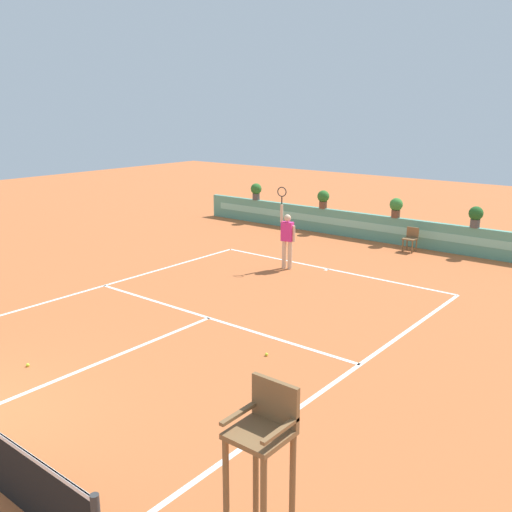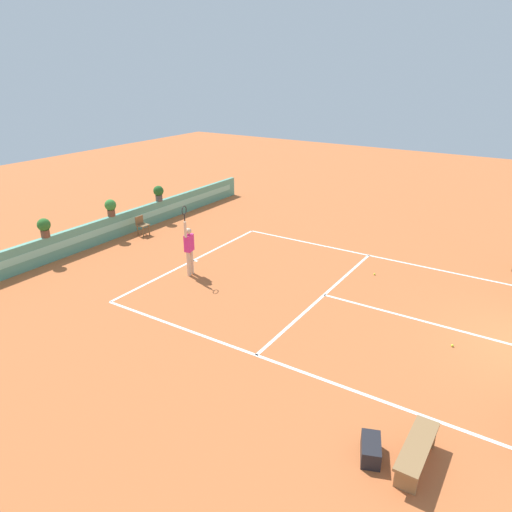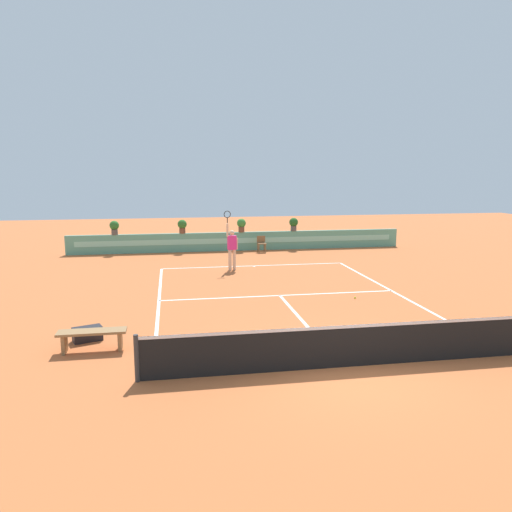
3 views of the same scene
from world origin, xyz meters
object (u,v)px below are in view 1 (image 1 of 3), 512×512
at_px(umpire_chair, 263,455).
at_px(potted_plant_right, 476,215).
at_px(tennis_ball_near_baseline, 267,354).
at_px(potted_plant_centre, 396,206).
at_px(tennis_player, 287,236).
at_px(potted_plant_far_left, 256,190).
at_px(tennis_ball_mid_court, 28,365).
at_px(potted_plant_left, 323,198).
at_px(ball_kid_chair, 411,238).

relative_size(umpire_chair, potted_plant_right, 2.96).
relative_size(tennis_ball_near_baseline, potted_plant_centre, 0.09).
height_order(umpire_chair, tennis_player, tennis_player).
bearing_deg(umpire_chair, tennis_player, 124.40).
distance_m(potted_plant_centre, potted_plant_right, 2.89).
xyz_separation_m(tennis_ball_near_baseline, potted_plant_far_left, (-8.94, 10.82, 1.38)).
bearing_deg(tennis_ball_mid_court, umpire_chair, -8.28).
height_order(tennis_player, potted_plant_right, tennis_player).
bearing_deg(potted_plant_centre, umpire_chair, -69.73).
bearing_deg(tennis_ball_mid_court, tennis_ball_near_baseline, 44.68).
bearing_deg(potted_plant_far_left, umpire_chair, -51.10).
xyz_separation_m(potted_plant_left, potted_plant_centre, (3.15, 0.00, 0.00)).
relative_size(tennis_player, tennis_ball_mid_court, 38.01).
bearing_deg(umpire_chair, potted_plant_far_left, 128.90).
bearing_deg(umpire_chair, potted_plant_right, 100.09).
relative_size(tennis_player, potted_plant_centre, 3.57).
relative_size(ball_kid_chair, tennis_ball_mid_court, 12.50).
xyz_separation_m(tennis_ball_mid_court, potted_plant_centre, (1.05, 14.16, 1.38)).
bearing_deg(potted_plant_centre, tennis_ball_near_baseline, -77.91).
bearing_deg(tennis_ball_mid_court, potted_plant_left, 98.44).
height_order(potted_plant_far_left, potted_plant_right, same).
relative_size(tennis_ball_near_baseline, potted_plant_right, 0.09).
distance_m(tennis_player, tennis_ball_near_baseline, 6.65).
relative_size(tennis_player, tennis_ball_near_baseline, 38.01).
relative_size(potted_plant_left, potted_plant_centre, 1.00).
xyz_separation_m(umpire_chair, ball_kid_chair, (-4.62, 14.39, -0.86)).
xyz_separation_m(ball_kid_chair, tennis_ball_mid_court, (-2.02, -13.43, -0.44)).
height_order(ball_kid_chair, potted_plant_far_left, potted_plant_far_left).
relative_size(potted_plant_far_left, potted_plant_centre, 1.00).
xyz_separation_m(umpire_chair, tennis_ball_near_baseline, (-3.27, 4.30, -1.31)).
height_order(umpire_chair, tennis_ball_near_baseline, umpire_chair).
bearing_deg(tennis_ball_near_baseline, tennis_player, 122.09).
xyz_separation_m(ball_kid_chair, tennis_player, (-2.14, -4.53, 0.57)).
xyz_separation_m(tennis_player, potted_plant_far_left, (-5.45, 5.26, 0.36)).
bearing_deg(potted_plant_centre, tennis_ball_mid_court, -94.25).
bearing_deg(potted_plant_left, tennis_ball_mid_court, -81.56).
distance_m(potted_plant_left, potted_plant_right, 6.05).
distance_m(tennis_ball_near_baseline, tennis_ball_mid_court, 4.74).
xyz_separation_m(ball_kid_chair, tennis_ball_near_baseline, (1.35, -10.09, -0.44)).
bearing_deg(tennis_ball_mid_court, tennis_player, 90.76).
bearing_deg(umpire_chair, tennis_ball_mid_court, 171.72).
height_order(umpire_chair, potted_plant_left, umpire_chair).
relative_size(ball_kid_chair, potted_plant_left, 1.17).
height_order(potted_plant_far_left, potted_plant_left, same).
relative_size(tennis_ball_near_baseline, potted_plant_left, 0.09).
bearing_deg(tennis_ball_near_baseline, potted_plant_right, 86.96).
relative_size(ball_kid_chair, tennis_player, 0.33).
distance_m(tennis_ball_mid_court, potted_plant_far_left, 15.28).
xyz_separation_m(umpire_chair, tennis_ball_mid_court, (-6.64, 0.97, -1.31)).
height_order(tennis_player, potted_plant_centre, tennis_player).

